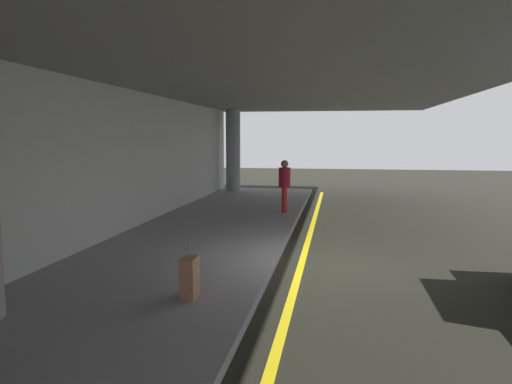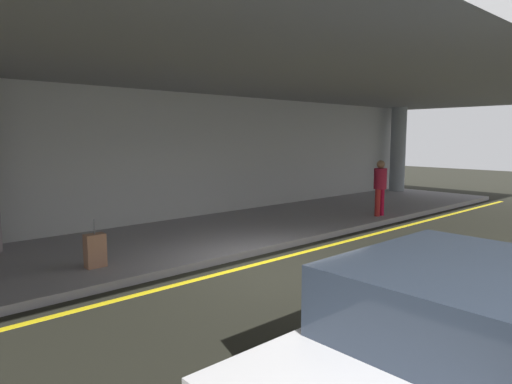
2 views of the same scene
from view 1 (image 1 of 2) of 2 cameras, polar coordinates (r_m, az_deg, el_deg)
The scene contains 8 objects.
ground_plane at distance 9.85m, azimuth 8.42°, elevation -8.65°, with size 60.00×60.00×0.00m, color black.
sidewalk at distance 10.35m, azimuth -9.14°, elevation -7.48°, with size 26.00×4.20×0.15m, color gray.
lane_stripe_yellow at distance 9.87m, azimuth 5.36°, elevation -8.55°, with size 26.00×0.14×0.01m, color yellow.
support_column_right_mid at distance 22.02m, azimuth -2.73°, elevation 4.97°, with size 0.65×0.65×3.65m, color gray.
ceiling_overhang at distance 10.00m, azimuth -6.75°, elevation 14.44°, with size 28.00×13.20×0.30m, color gray.
terminal_back_wall at distance 11.01m, azimuth -20.49°, elevation 2.64°, with size 26.00×0.30×3.80m, color #B1B2B1.
person_waiting_for_ride at distance 15.53m, azimuth 3.40°, elevation 1.14°, with size 0.38×0.38×1.68m.
suitcase_upright_primary at distance 7.43m, azimuth -7.90°, elevation -10.00°, with size 0.36×0.22×0.90m.
Camera 1 is at (-9.51, -0.16, 2.56)m, focal length 33.81 mm.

